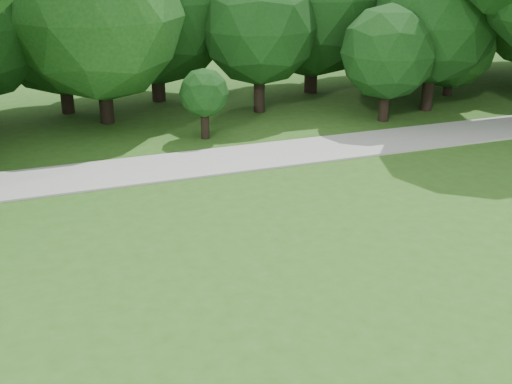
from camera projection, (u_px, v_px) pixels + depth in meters
ground at (412, 285)px, 12.40m from camera, size 100.00×100.00×0.00m
walkway at (268, 155)px, 19.35m from camera, size 60.00×2.20×0.06m
tree_line at (226, 7)px, 23.98m from camera, size 39.49×11.58×7.54m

